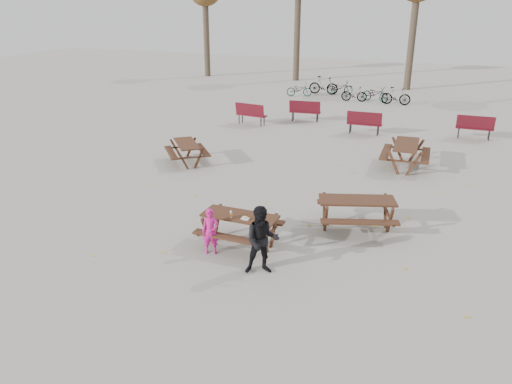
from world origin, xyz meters
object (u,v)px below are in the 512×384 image
at_px(picnic_table_east, 356,214).
at_px(picnic_table_north, 187,153).
at_px(picnic_table_far, 405,156).
at_px(main_picnic_table, 240,222).
at_px(adult, 262,240).
at_px(soda_bottle, 231,215).
at_px(food_tray, 245,219).
at_px(child, 211,232).

distance_m(picnic_table_east, picnic_table_north, 7.54).
height_order(picnic_table_east, picnic_table_far, picnic_table_far).
bearing_deg(main_picnic_table, adult, -46.35).
bearing_deg(main_picnic_table, soda_bottle, -121.82).
xyz_separation_m(food_tray, picnic_table_far, (2.70, 7.81, -0.36)).
relative_size(food_tray, child, 0.16).
distance_m(main_picnic_table, food_tray, 0.36).
height_order(main_picnic_table, food_tray, food_tray).
xyz_separation_m(food_tray, adult, (0.76, -0.84, -0.03)).
bearing_deg(child, food_tray, 14.68).
bearing_deg(child, picnic_table_east, 21.55).
relative_size(main_picnic_table, adult, 1.17).
height_order(main_picnic_table, picnic_table_far, picnic_table_far).
distance_m(food_tray, picnic_table_north, 7.10).
xyz_separation_m(main_picnic_table, picnic_table_north, (-4.43, 5.17, -0.22)).
distance_m(food_tray, picnic_table_far, 8.27).
xyz_separation_m(adult, picnic_table_north, (-5.40, 6.19, -0.39)).
relative_size(soda_bottle, adult, 0.11).
bearing_deg(food_tray, picnic_table_east, 44.40).
relative_size(main_picnic_table, picnic_table_east, 0.94).
bearing_deg(soda_bottle, main_picnic_table, 58.18).
bearing_deg(main_picnic_table, picnic_table_far, 69.05).
bearing_deg(picnic_table_far, adult, 164.42).
distance_m(adult, picnic_table_east, 3.30).
bearing_deg(food_tray, adult, -47.98).
relative_size(food_tray, soda_bottle, 1.06).
xyz_separation_m(main_picnic_table, child, (-0.44, -0.66, -0.04)).
bearing_deg(adult, soda_bottle, 118.36).
relative_size(adult, picnic_table_north, 0.89).
bearing_deg(picnic_table_far, soda_bottle, 155.79).
bearing_deg(picnic_table_far, picnic_table_north, 105.56).
bearing_deg(main_picnic_table, picnic_table_north, 130.57).
bearing_deg(picnic_table_north, child, -6.10).
bearing_deg(adult, child, 140.40).
relative_size(main_picnic_table, child, 1.63).
height_order(food_tray, adult, adult).
xyz_separation_m(food_tray, picnic_table_north, (-4.65, 5.36, -0.42)).
bearing_deg(food_tray, main_picnic_table, 140.01).
bearing_deg(soda_bottle, picnic_table_east, 40.42).
bearing_deg(adult, picnic_table_east, 39.17).
bearing_deg(adult, main_picnic_table, 108.30).
height_order(soda_bottle, adult, adult).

